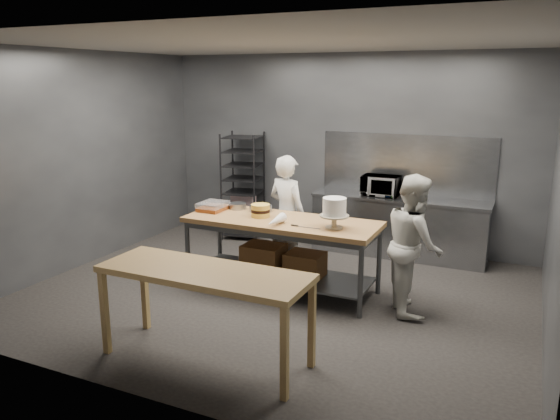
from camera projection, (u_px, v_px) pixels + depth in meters
name	position (u px, v px, depth m)	size (l,w,h in m)	color
ground	(276.00, 294.00, 6.76)	(6.00, 6.00, 0.00)	black
back_wall	(344.00, 151.00, 8.61)	(6.00, 0.04, 3.00)	#4C4F54
work_table	(281.00, 246.00, 6.80)	(2.40, 0.90, 0.92)	olive
near_counter	(204.00, 279.00, 5.01)	(2.00, 0.70, 0.90)	olive
back_counter	(398.00, 226.00, 8.17)	(2.60, 0.60, 0.90)	slate
splashback_panel	(406.00, 164.00, 8.22)	(2.60, 0.02, 0.90)	slate
speed_rack	(243.00, 187.00, 9.07)	(0.71, 0.75, 1.75)	black
chef_behind	(287.00, 214.00, 7.41)	(0.59, 0.39, 1.62)	white
chef_right	(414.00, 244.00, 6.13)	(0.77, 0.60, 1.59)	silver
microwave	(381.00, 186.00, 8.15)	(0.54, 0.37, 0.30)	black
frosted_cake_stand	(334.00, 209.00, 6.25)	(0.34, 0.34, 0.36)	#B5AA91
layer_cake	(260.00, 211.00, 6.82)	(0.24, 0.24, 0.16)	gold
cake_pans	(252.00, 207.00, 7.17)	(0.60, 0.30, 0.07)	gray
piping_bag	(275.00, 221.00, 6.40)	(0.12, 0.12, 0.38)	white
offset_spatula	(302.00, 227.00, 6.37)	(0.36, 0.02, 0.02)	slate
pastry_clamshells	(213.00, 206.00, 7.15)	(0.31, 0.38, 0.11)	#A05020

